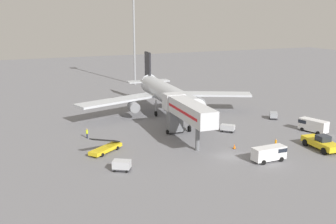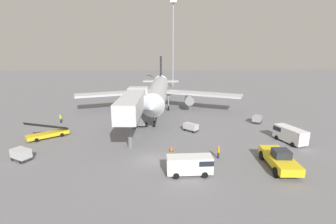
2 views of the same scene
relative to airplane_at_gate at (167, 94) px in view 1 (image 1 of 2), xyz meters
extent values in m
plane|color=slate|center=(-1.29, -26.42, -4.61)|extent=(300.00, 300.00, 0.00)
cylinder|color=silver|center=(-0.09, -1.29, 0.07)|extent=(6.13, 28.58, 4.09)
cone|color=silver|center=(-1.24, -17.11, 0.07)|extent=(4.25, 3.64, 4.01)
cone|color=silver|center=(1.12, 15.46, 0.38)|extent=(4.26, 5.49, 3.89)
cube|color=#232328|center=(1.03, 14.15, 4.17)|extent=(0.66, 4.12, 6.55)
cube|color=silver|center=(3.45, 13.60, 0.58)|extent=(5.12, 3.33, 0.24)
cube|color=silver|center=(-1.45, 13.96, 0.58)|extent=(5.12, 3.33, 0.24)
cube|color=silver|center=(10.25, 0.58, -0.85)|extent=(17.89, 11.58, 0.44)
cube|color=silver|center=(-10.06, 2.05, -0.85)|extent=(18.31, 9.40, 0.44)
cylinder|color=gray|center=(7.14, -0.29, -2.16)|extent=(2.26, 2.84, 2.07)
cylinder|color=gray|center=(-7.10, 0.74, -2.16)|extent=(2.26, 2.84, 2.07)
cylinder|color=gray|center=(-0.89, -12.32, -2.61)|extent=(0.28, 0.28, 2.90)
cylinder|color=black|center=(-0.89, -12.32, -4.06)|extent=(0.43, 1.12, 1.10)
cylinder|color=gray|center=(2.38, 0.24, -2.61)|extent=(0.28, 0.28, 2.90)
cylinder|color=black|center=(2.38, 0.24, -4.06)|extent=(0.43, 1.12, 1.10)
cylinder|color=gray|center=(-2.32, 0.58, -2.61)|extent=(0.28, 0.28, 2.90)
cylinder|color=black|center=(-2.32, 0.58, -4.06)|extent=(0.43, 1.12, 1.10)
cube|color=silver|center=(-4.15, -19.30, 1.12)|extent=(3.80, 14.28, 2.70)
cube|color=red|center=(-5.66, -19.21, 1.12)|extent=(0.72, 11.85, 0.44)
cube|color=silver|center=(-3.71, -11.65, 1.12)|extent=(3.60, 2.99, 2.84)
cube|color=#232833|center=(-3.63, -10.35, 1.37)|extent=(3.31, 0.43, 0.90)
cube|color=slate|center=(-3.74, -12.25, -2.22)|extent=(2.65, 1.94, 3.98)
cylinder|color=black|center=(-5.17, -12.17, -4.21)|extent=(0.35, 0.82, 0.80)
cylinder|color=black|center=(-2.32, -12.33, -4.21)|extent=(0.35, 0.82, 0.80)
cylinder|color=slate|center=(-4.31, -22.12, -2.42)|extent=(0.70, 0.70, 4.38)
cube|color=yellow|center=(13.92, -29.38, -3.60)|extent=(3.07, 7.13, 0.92)
cube|color=#232833|center=(13.90, -29.73, -2.69)|extent=(1.92, 1.93, 0.90)
cylinder|color=black|center=(12.54, -31.55, -4.06)|extent=(0.48, 1.13, 1.10)
cylinder|color=black|center=(15.30, -27.21, -4.06)|extent=(0.48, 1.13, 1.10)
cylinder|color=black|center=(12.88, -27.03, -4.06)|extent=(0.48, 1.13, 1.10)
cube|color=yellow|center=(-17.81, -17.41, -4.04)|extent=(6.04, 5.12, 0.55)
cube|color=black|center=(-17.81, -17.41, -2.65)|extent=(5.60, 4.51, 2.17)
cylinder|color=black|center=(-18.81, -19.20, -4.31)|extent=(0.61, 0.53, 0.60)
cylinder|color=black|center=(-19.81, -17.85, -4.31)|extent=(0.61, 0.53, 0.60)
cylinder|color=black|center=(-15.82, -16.98, -4.31)|extent=(0.61, 0.53, 0.60)
cylinder|color=black|center=(-16.81, -15.63, -4.31)|extent=(0.61, 0.53, 0.60)
cube|color=white|center=(19.58, -21.38, -3.31)|extent=(3.26, 5.44, 2.01)
cube|color=#1E232D|center=(19.11, -19.71, -2.87)|extent=(2.33, 2.11, 0.64)
cylinder|color=black|center=(18.26, -20.11, -4.27)|extent=(0.52, 0.75, 0.68)
cylinder|color=black|center=(20.03, -19.60, -4.27)|extent=(0.52, 0.75, 0.68)
cylinder|color=black|center=(19.13, -23.15, -4.27)|extent=(0.52, 0.75, 0.68)
cylinder|color=black|center=(20.91, -22.64, -4.27)|extent=(0.52, 0.75, 0.68)
cube|color=white|center=(3.05, -30.51, -3.38)|extent=(5.11, 1.92, 1.88)
cube|color=#1E232D|center=(4.78, -30.48, -2.97)|extent=(1.66, 1.89, 0.60)
cylinder|color=black|center=(4.61, -29.60, -4.27)|extent=(0.69, 0.34, 0.68)
cylinder|color=black|center=(4.64, -31.36, -4.27)|extent=(0.69, 0.34, 0.68)
cylinder|color=black|center=(1.46, -29.65, -4.27)|extent=(0.69, 0.34, 0.68)
cylinder|color=black|center=(1.49, -31.41, -4.27)|extent=(0.69, 0.34, 0.68)
cube|color=#38383D|center=(-17.73, -25.68, -4.32)|extent=(2.81, 2.51, 0.22)
cube|color=silver|center=(-17.73, -25.68, -3.67)|extent=(2.81, 2.51, 1.09)
cylinder|color=black|center=(-18.80, -25.83, -4.43)|extent=(0.37, 0.29, 0.36)
cylinder|color=black|center=(-18.10, -24.67, -4.43)|extent=(0.37, 0.29, 0.36)
cylinder|color=black|center=(-17.37, -26.70, -4.43)|extent=(0.37, 0.29, 0.36)
cylinder|color=black|center=(-16.67, -25.54, -4.43)|extent=(0.37, 0.29, 0.36)
cube|color=#38383D|center=(5.41, -15.22, -4.32)|extent=(2.67, 2.66, 0.22)
cube|color=silver|center=(5.41, -15.22, -3.74)|extent=(2.67, 2.66, 0.94)
cylinder|color=black|center=(4.38, -15.03, -4.43)|extent=(0.34, 0.34, 0.36)
cylinder|color=black|center=(5.21, -14.19, -4.43)|extent=(0.34, 0.34, 0.36)
cylinder|color=black|center=(5.62, -16.25, -4.43)|extent=(0.34, 0.34, 0.36)
cylinder|color=black|center=(6.45, -15.41, -4.43)|extent=(0.34, 0.34, 0.36)
cube|color=#38383D|center=(18.83, -10.88, -4.32)|extent=(2.33, 2.48, 0.22)
cube|color=#999EA5|center=(18.83, -10.88, -3.71)|extent=(2.33, 2.48, 1.00)
cylinder|color=black|center=(18.99, -11.84, -4.43)|extent=(0.30, 0.37, 0.36)
cylinder|color=black|center=(17.88, -11.09, -4.43)|extent=(0.30, 0.37, 0.36)
cylinder|color=black|center=(19.77, -10.67, -4.43)|extent=(0.30, 0.37, 0.36)
cylinder|color=black|center=(18.66, -9.93, -4.43)|extent=(0.30, 0.37, 0.36)
cylinder|color=#1E2333|center=(7.37, -26.48, -4.20)|extent=(0.34, 0.34, 0.82)
cylinder|color=orange|center=(7.37, -26.48, -3.47)|extent=(0.46, 0.46, 0.65)
sphere|color=tan|center=(7.37, -26.48, -3.01)|extent=(0.22, 0.22, 0.22)
cylinder|color=#1E2333|center=(-18.85, -8.97, -4.19)|extent=(0.32, 0.32, 0.84)
cylinder|color=#D8EA19|center=(-18.85, -8.97, -3.44)|extent=(0.43, 0.43, 0.66)
sphere|color=tan|center=(-18.85, -8.97, -2.97)|extent=(0.23, 0.23, 0.23)
cube|color=black|center=(1.46, -23.77, -4.60)|extent=(0.51, 0.51, 0.03)
cone|color=orange|center=(1.46, -23.77, -4.21)|extent=(0.43, 0.43, 0.74)
cylinder|color=#93969B|center=(6.18, 39.12, 10.41)|extent=(0.56, 0.56, 30.04)
camera|label=1|loc=(-32.72, -76.66, 16.55)|focal=43.94mm
camera|label=2|loc=(-0.67, -55.70, 8.95)|focal=26.47mm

